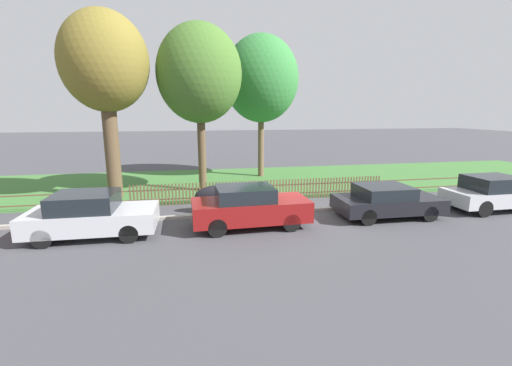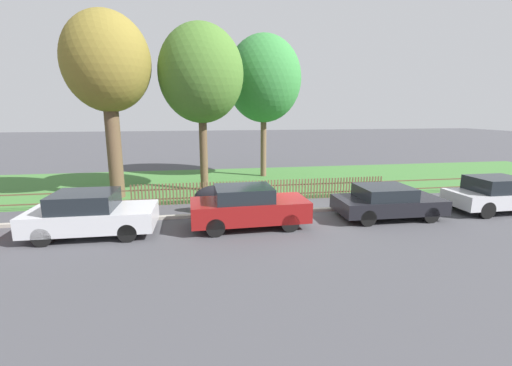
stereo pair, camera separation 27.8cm
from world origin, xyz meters
name	(u,v)px [view 1 (the left image)]	position (x,y,z in m)	size (l,w,h in m)	color
ground_plane	(274,214)	(0.00, 0.00, 0.00)	(120.00, 120.00, 0.00)	#424247
kerb_stone	(274,212)	(0.00, 0.10, 0.06)	(42.70, 0.20, 0.12)	#9E998E
grass_strip	(247,181)	(0.00, 6.49, 0.01)	(42.70, 8.79, 0.01)	#3D7033
park_fence	(263,190)	(0.00, 2.10, 0.46)	(42.70, 0.05, 0.92)	brown
parked_car_black_saloon	(91,215)	(-6.22, -1.19, 0.70)	(3.89, 1.86, 1.40)	#BCBCC1
parked_car_navy_estate	(249,207)	(-1.19, -1.27, 0.72)	(3.96, 1.75, 1.42)	maroon
parked_car_red_compact	(386,201)	(4.03, -1.09, 0.62)	(3.86, 1.87, 1.20)	black
parked_car_white_van	(495,193)	(8.77, -1.07, 0.70)	(3.91, 1.69, 1.38)	#BCBCC1
covered_motorcycle	(221,196)	(-1.97, 0.66, 0.66)	(2.02, 0.71, 1.10)	black
tree_nearest_kerb	(105,64)	(-6.50, 3.86, 5.83)	(3.67, 3.67, 8.06)	brown
tree_behind_motorcycle	(199,74)	(-2.52, 4.62, 5.58)	(3.98, 3.98, 7.90)	brown
tree_mid_park	(261,79)	(1.11, 7.92, 5.71)	(4.33, 4.33, 8.22)	brown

